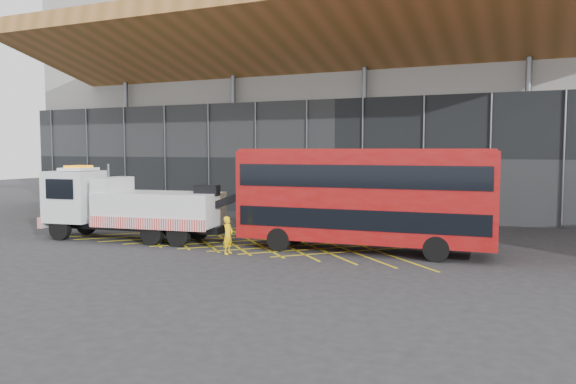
% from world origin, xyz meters
% --- Properties ---
extents(ground_plane, '(120.00, 120.00, 0.00)m').
position_xyz_m(ground_plane, '(0.00, 0.00, 0.00)').
color(ground_plane, '#252527').
extents(road_markings, '(19.96, 7.16, 0.01)m').
position_xyz_m(road_markings, '(1.60, 0.00, 0.01)').
color(road_markings, gold).
rests_on(road_markings, ground_plane).
extents(construction_building, '(55.00, 23.97, 18.00)m').
position_xyz_m(construction_building, '(1.92, 18.40, 8.98)').
color(construction_building, gray).
rests_on(construction_building, ground_plane).
extents(recovery_truck, '(11.04, 3.85, 3.83)m').
position_xyz_m(recovery_truck, '(-4.24, -2.39, 1.77)').
color(recovery_truck, black).
rests_on(recovery_truck, ground_plane).
extents(bus_towed, '(11.53, 3.47, 4.62)m').
position_xyz_m(bus_towed, '(7.70, -0.70, 2.57)').
color(bus_towed, maroon).
rests_on(bus_towed, ground_plane).
extents(worker, '(0.41, 0.61, 1.66)m').
position_xyz_m(worker, '(2.43, -3.60, 0.83)').
color(worker, yellow).
rests_on(worker, ground_plane).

